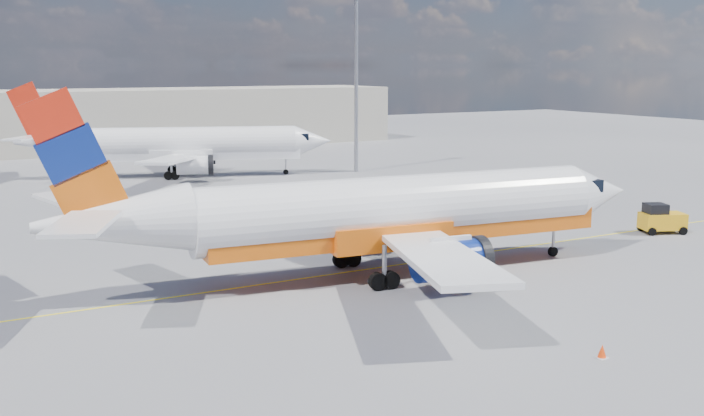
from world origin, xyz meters
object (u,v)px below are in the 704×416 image
second_jet (181,145)px  gse_tug (661,219)px  traffic_cone (602,351)px  main_jet (381,213)px

second_jet → gse_tug: second_jet is taller
second_jet → traffic_cone: second_jet is taller
main_jet → traffic_cone: 14.90m
main_jet → second_jet: main_jet is taller
gse_tug → traffic_cone: 25.65m
gse_tug → traffic_cone: bearing=-122.6°
second_jet → gse_tug: (20.12, -42.57, -2.26)m
gse_tug → traffic_cone: size_ratio=5.82×
gse_tug → traffic_cone: (-20.98, -14.73, -0.69)m
main_jet → gse_tug: (22.24, 0.23, -2.49)m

